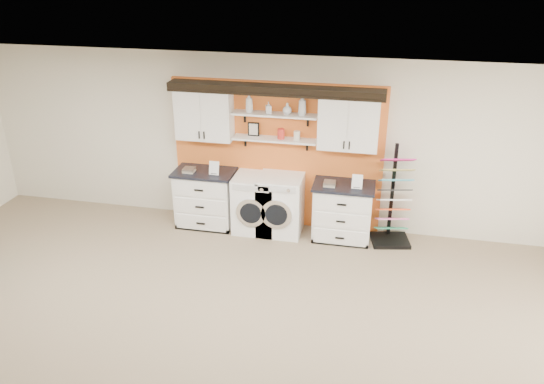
% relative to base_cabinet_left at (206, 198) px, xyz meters
% --- Properties ---
extents(ceiling, '(10.00, 10.00, 0.00)m').
position_rel_base_cabinet_left_xyz_m(ceiling, '(1.13, -3.64, 2.32)').
color(ceiling, white).
rests_on(ceiling, wall_back).
extents(wall_back, '(10.00, 0.00, 10.00)m').
position_rel_base_cabinet_left_xyz_m(wall_back, '(1.13, 0.36, 0.92)').
color(wall_back, beige).
rests_on(wall_back, floor).
extents(accent_panel, '(3.40, 0.07, 2.40)m').
position_rel_base_cabinet_left_xyz_m(accent_panel, '(1.13, 0.32, 0.72)').
color(accent_panel, orange).
rests_on(accent_panel, wall_back).
extents(upper_cabinet_left, '(0.90, 0.35, 0.84)m').
position_rel_base_cabinet_left_xyz_m(upper_cabinet_left, '(-0.00, 0.15, 1.40)').
color(upper_cabinet_left, white).
rests_on(upper_cabinet_left, wall_back).
extents(upper_cabinet_right, '(0.90, 0.35, 0.84)m').
position_rel_base_cabinet_left_xyz_m(upper_cabinet_right, '(2.26, 0.15, 1.40)').
color(upper_cabinet_right, white).
rests_on(upper_cabinet_right, wall_back).
extents(shelf_lower, '(1.32, 0.28, 0.03)m').
position_rel_base_cabinet_left_xyz_m(shelf_lower, '(1.13, 0.16, 1.05)').
color(shelf_lower, white).
rests_on(shelf_lower, wall_back).
extents(shelf_upper, '(1.32, 0.28, 0.03)m').
position_rel_base_cabinet_left_xyz_m(shelf_upper, '(1.13, 0.16, 1.45)').
color(shelf_upper, white).
rests_on(shelf_upper, wall_back).
extents(crown_molding, '(3.30, 0.41, 0.13)m').
position_rel_base_cabinet_left_xyz_m(crown_molding, '(1.13, 0.17, 1.85)').
color(crown_molding, black).
rests_on(crown_molding, wall_back).
extents(picture_frame, '(0.18, 0.02, 0.22)m').
position_rel_base_cabinet_left_xyz_m(picture_frame, '(0.78, 0.21, 1.17)').
color(picture_frame, black).
rests_on(picture_frame, shelf_lower).
extents(canister_red, '(0.11, 0.11, 0.16)m').
position_rel_base_cabinet_left_xyz_m(canister_red, '(1.23, 0.16, 1.14)').
color(canister_red, red).
rests_on(canister_red, shelf_lower).
extents(canister_cream, '(0.10, 0.10, 0.14)m').
position_rel_base_cabinet_left_xyz_m(canister_cream, '(1.48, 0.16, 1.13)').
color(canister_cream, silver).
rests_on(canister_cream, shelf_lower).
extents(base_cabinet_left, '(0.98, 0.66, 0.96)m').
position_rel_base_cabinet_left_xyz_m(base_cabinet_left, '(0.00, 0.00, 0.00)').
color(base_cabinet_left, white).
rests_on(base_cabinet_left, floor).
extents(base_cabinet_right, '(0.95, 0.66, 0.93)m').
position_rel_base_cabinet_left_xyz_m(base_cabinet_right, '(2.26, 0.00, -0.02)').
color(base_cabinet_right, white).
rests_on(base_cabinet_right, floor).
extents(washer, '(0.68, 0.71, 0.95)m').
position_rel_base_cabinet_left_xyz_m(washer, '(0.85, -0.00, -0.01)').
color(washer, white).
rests_on(washer, floor).
extents(dryer, '(0.70, 0.71, 0.97)m').
position_rel_base_cabinet_left_xyz_m(dryer, '(1.26, -0.00, 0.01)').
color(dryer, white).
rests_on(dryer, floor).
extents(sample_rack, '(0.66, 0.58, 1.59)m').
position_rel_base_cabinet_left_xyz_m(sample_rack, '(3.03, 0.03, 0.03)').
color(sample_rack, black).
rests_on(sample_rack, floor).
extents(soap_bottle_a, '(0.16, 0.16, 0.30)m').
position_rel_base_cabinet_left_xyz_m(soap_bottle_a, '(0.73, 0.16, 1.61)').
color(soap_bottle_a, silver).
rests_on(soap_bottle_a, shelf_upper).
extents(soap_bottle_b, '(0.10, 0.10, 0.18)m').
position_rel_base_cabinet_left_xyz_m(soap_bottle_b, '(1.03, 0.16, 1.55)').
color(soap_bottle_b, silver).
rests_on(soap_bottle_b, shelf_upper).
extents(soap_bottle_c, '(0.18, 0.18, 0.17)m').
position_rel_base_cabinet_left_xyz_m(soap_bottle_c, '(1.32, 0.16, 1.55)').
color(soap_bottle_c, silver).
rests_on(soap_bottle_c, shelf_upper).
extents(soap_bottle_d, '(0.15, 0.15, 0.32)m').
position_rel_base_cabinet_left_xyz_m(soap_bottle_d, '(1.55, 0.16, 1.62)').
color(soap_bottle_d, silver).
rests_on(soap_bottle_d, shelf_upper).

